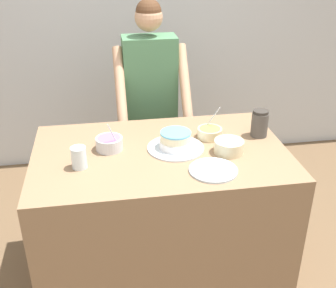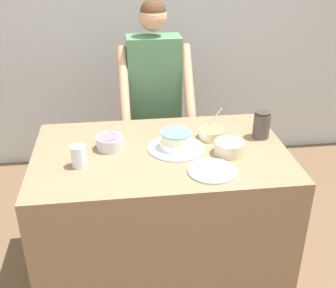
% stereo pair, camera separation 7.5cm
% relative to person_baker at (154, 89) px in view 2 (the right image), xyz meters
% --- Properties ---
extents(wall_back, '(10.00, 0.05, 2.60)m').
position_rel_person_baker_xyz_m(wall_back, '(-0.05, 0.83, 0.31)').
color(wall_back, silver).
rests_on(wall_back, ground_plane).
extents(counter, '(1.48, 0.93, 0.91)m').
position_rel_person_baker_xyz_m(counter, '(-0.05, -0.83, -0.54)').
color(counter, '#8C6B4C').
rests_on(counter, ground_plane).
extents(person_baker, '(0.53, 0.46, 1.64)m').
position_rel_person_baker_xyz_m(person_baker, '(0.00, 0.00, 0.00)').
color(person_baker, '#2D2D38').
rests_on(person_baker, ground_plane).
extents(cake, '(0.33, 0.33, 0.11)m').
position_rel_person_baker_xyz_m(cake, '(0.05, -0.81, -0.04)').
color(cake, silver).
rests_on(cake, counter).
extents(frosting_bowl_purple, '(0.16, 0.16, 0.19)m').
position_rel_person_baker_xyz_m(frosting_bowl_purple, '(-0.34, -0.76, -0.04)').
color(frosting_bowl_purple, silver).
rests_on(frosting_bowl_purple, counter).
extents(frosting_bowl_white, '(0.17, 0.17, 0.14)m').
position_rel_person_baker_xyz_m(frosting_bowl_white, '(0.34, -0.91, -0.04)').
color(frosting_bowl_white, beige).
rests_on(frosting_bowl_white, counter).
extents(frosting_bowl_olive, '(0.15, 0.15, 0.18)m').
position_rel_person_baker_xyz_m(frosting_bowl_olive, '(0.28, -0.70, -0.05)').
color(frosting_bowl_olive, beige).
rests_on(frosting_bowl_olive, counter).
extents(drinking_glass, '(0.08, 0.08, 0.12)m').
position_rel_person_baker_xyz_m(drinking_glass, '(-0.51, -0.95, -0.02)').
color(drinking_glass, silver).
rests_on(drinking_glass, counter).
extents(ceramic_plate, '(0.26, 0.26, 0.01)m').
position_rel_person_baker_xyz_m(ceramic_plate, '(0.20, -1.10, -0.08)').
color(ceramic_plate, silver).
rests_on(ceramic_plate, counter).
extents(stoneware_jar, '(0.10, 0.10, 0.17)m').
position_rel_person_baker_xyz_m(stoneware_jar, '(0.59, -0.73, 0.00)').
color(stoneware_jar, '#4C4742').
rests_on(stoneware_jar, counter).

